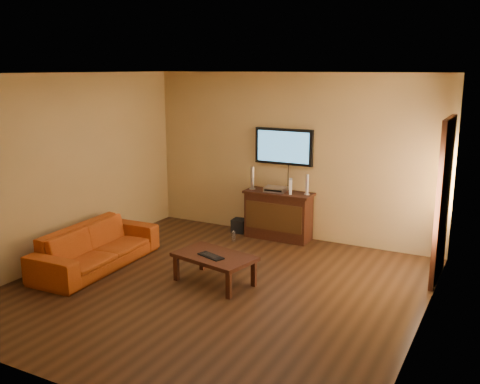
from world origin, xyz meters
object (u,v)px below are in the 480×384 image
Objects in this scene: sofa at (96,240)px; keyboard at (211,256)px; speaker_right at (307,185)px; subwoofer at (239,226)px; av_receiver at (276,189)px; television at (284,147)px; speaker_left at (252,179)px; media_console at (278,215)px; game_console at (291,186)px; coffee_table at (214,259)px; bottle at (234,236)px.

keyboard is at bearing -87.02° from sofa.
speaker_right is 0.81× the size of keyboard.
av_receiver is at bearing -4.67° from subwoofer.
speaker_right is (2.23, 2.42, 0.55)m from sofa.
television is 4.32× the size of subwoofer.
subwoofer is at bearing 177.66° from speaker_left.
television is 0.75m from speaker_left.
subwoofer is (-0.72, -0.00, -0.28)m from media_console.
speaker_left is at bearing 156.59° from game_console.
media_console is 1.00× the size of coffee_table.
sofa reaches higher than subwoofer.
television reaches higher than keyboard.
television is 3.05× the size of speaker_right.
subwoofer reaches higher than bottle.
television is 0.67m from game_console.
media_console reaches higher than subwoofer.
bottle is at bearing -34.42° from sofa.
sofa is 5.81× the size of av_receiver.
av_receiver is (-0.06, -0.18, -0.68)m from television.
keyboard is (0.09, -2.21, -0.43)m from av_receiver.
sofa is 11.06× the size of bottle.
television reaches higher than av_receiver.
keyboard is at bearing -89.32° from television.
speaker_right is at bearing -3.15° from subwoofer.
keyboard is at bearing -93.18° from coffee_table.
keyboard is at bearing -117.71° from game_console.
speaker_left reaches higher than sofa.
speaker_left is (-0.51, 2.12, 0.62)m from coffee_table.
subwoofer is at bearing 109.61° from coffee_table.
game_console is at bearing 85.10° from coffee_table.
media_console is 6.25× the size of bottle.
keyboard is (-0.19, -2.19, -0.51)m from game_console.
coffee_table is (0.03, -2.31, -1.17)m from television.
sofa reaches higher than bottle.
speaker_right is (0.47, 0.04, 0.54)m from media_console.
coffee_table is 1.81m from sofa.
media_console is 0.56× the size of sofa.
bottle is at bearing 110.34° from coffee_table.
sofa is at bearing -132.61° from speaker_right.
speaker_left reaches higher than bottle.
coffee_table is 0.57× the size of sofa.
speaker_left is at bearing -7.38° from subwoofer.
coffee_table is at bearing -76.54° from speaker_left.
subwoofer is (-0.25, 0.01, -0.85)m from speaker_left.
game_console is at bearing -9.39° from av_receiver.
av_receiver is at bearing 2.01° from speaker_left.
keyboard is (0.61, -1.73, 0.32)m from bottle.
keyboard is (-0.45, -2.25, -0.54)m from speaker_right.
speaker_left is 1.63× the size of subwoofer.
keyboard reaches higher than coffee_table.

